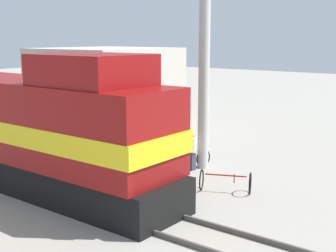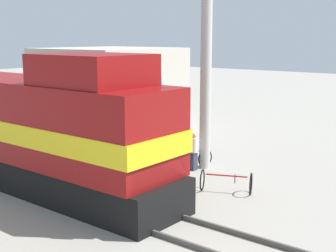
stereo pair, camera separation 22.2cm
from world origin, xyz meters
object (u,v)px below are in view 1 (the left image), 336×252
locomotive (16,126)px  billboard_sign (142,94)px  person_bystander (192,150)px  bicycle_spare (226,181)px  bicycle (190,154)px  utility_pole (205,24)px  vendor_umbrella (117,122)px

locomotive → billboard_sign: 6.92m
locomotive → person_bystander: (5.25, -4.43, -1.28)m
bicycle_spare → locomotive: bearing=93.8°
bicycle → person_bystander: bearing=54.3°
utility_pole → person_bystander: (-0.60, 0.13, -5.09)m
person_bystander → vendor_umbrella: bearing=111.0°
vendor_umbrella → person_bystander: (1.19, -3.10, -0.99)m
vendor_umbrella → billboard_sign: size_ratio=0.59×
utility_pole → bicycle_spare: size_ratio=6.08×
utility_pole → vendor_umbrella: bearing=119.0°
billboard_sign → bicycle_spare: bearing=-115.7°
person_bystander → billboard_sign: bearing=68.4°
utility_pole → bicycle_spare: utility_pole is taller
locomotive → vendor_umbrella: bearing=-18.1°
person_bystander → utility_pole: bearing=-12.3°
utility_pole → bicycle_spare: bearing=-132.0°
vendor_umbrella → billboard_sign: billboard_sign is taller
vendor_umbrella → bicycle: (2.12, -2.32, -1.45)m
bicycle → bicycle_spare: size_ratio=1.01×
locomotive → utility_pole: 8.34m
utility_pole → person_bystander: utility_pole is taller
vendor_umbrella → billboard_sign: (2.83, 1.03, 0.86)m
utility_pole → vendor_umbrella: 5.52m
billboard_sign → person_bystander: bearing=-111.6°
vendor_umbrella → bicycle_spare: 5.85m
locomotive → bicycle_spare: 8.07m
billboard_sign → person_bystander: 4.82m
person_bystander → bicycle_spare: bearing=-121.7°
bicycle → billboard_sign: bearing=-87.5°
locomotive → bicycle: size_ratio=7.92×
utility_pole → person_bystander: bearing=167.7°
billboard_sign → bicycle: bearing=-101.9°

